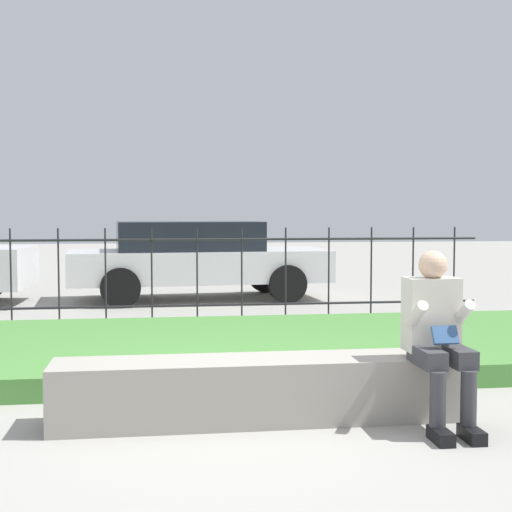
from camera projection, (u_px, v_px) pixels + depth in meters
ground_plane at (230, 422)px, 5.25m from camera, size 60.00×60.00×0.00m
stone_bench at (263, 393)px, 5.27m from camera, size 3.08×0.51×0.47m
person_seated_reader at (437, 331)px, 5.12m from camera, size 0.42×0.73×1.27m
grass_berm at (209, 348)px, 7.54m from camera, size 9.98×3.24×0.21m
iron_fence at (197, 274)px, 9.73m from camera, size 7.98×0.03×1.33m
car_parked_center at (196, 258)px, 12.52m from camera, size 4.61×2.10×1.38m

